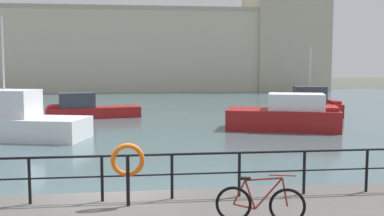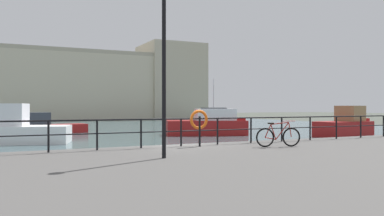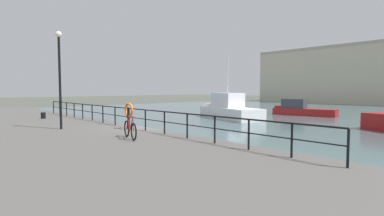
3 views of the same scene
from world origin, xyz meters
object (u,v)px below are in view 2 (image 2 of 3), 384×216
(moored_blue_motorboat, at_px, (4,129))
(moored_cabin_cruiser, at_px, (212,122))
(harbor_building, at_px, (73,86))
(parked_bicycle, at_px, (278,137))
(moored_red_daysailer, at_px, (209,124))
(life_ring_stand, at_px, (199,121))
(moored_green_narrowboat, at_px, (345,125))
(moored_small_launch, at_px, (43,126))
(quay_lamp_post, at_px, (164,49))

(moored_blue_motorboat, distance_m, moored_cabin_cruiser, 21.98)
(harbor_building, xyz_separation_m, parked_bicycle, (-2.10, -63.23, -4.90))
(moored_red_daysailer, distance_m, life_ring_stand, 19.81)
(harbor_building, relative_size, moored_green_narrowboat, 11.46)
(moored_green_narrowboat, bearing_deg, moored_blue_motorboat, 161.69)
(parked_bicycle, xyz_separation_m, life_ring_stand, (-2.60, 1.46, 0.59))
(moored_small_launch, bearing_deg, moored_blue_motorboat, 60.55)
(moored_red_daysailer, bearing_deg, quay_lamp_post, -102.60)
(moored_red_daysailer, height_order, moored_small_launch, moored_red_daysailer)
(harbor_building, xyz_separation_m, quay_lamp_post, (-7.15, -64.38, -2.09))
(life_ring_stand, bearing_deg, moored_green_narrowboat, 29.62)
(parked_bicycle, xyz_separation_m, quay_lamp_post, (-5.06, -1.14, 2.82))
(moored_red_daysailer, bearing_deg, moored_cabin_cruiser, 78.35)
(moored_red_daysailer, xyz_separation_m, life_ring_stand, (-9.57, -17.32, 1.05))
(moored_red_daysailer, height_order, parked_bicycle, moored_red_daysailer)
(moored_red_daysailer, relative_size, moored_small_launch, 1.02)
(moored_cabin_cruiser, bearing_deg, quay_lamp_post, -110.51)
(moored_green_narrowboat, bearing_deg, moored_small_launch, 140.20)
(moored_cabin_cruiser, xyz_separation_m, moored_red_daysailer, (-4.05, -6.98, 0.06))
(parked_bicycle, bearing_deg, moored_small_launch, 117.34)
(moored_small_launch, height_order, life_ring_stand, life_ring_stand)
(moored_blue_motorboat, relative_size, moored_red_daysailer, 1.14)
(parked_bicycle, relative_size, life_ring_stand, 1.24)
(moored_blue_motorboat, distance_m, moored_small_launch, 9.93)
(moored_red_daysailer, height_order, life_ring_stand, life_ring_stand)
(moored_red_daysailer, xyz_separation_m, quay_lamp_post, (-12.03, -19.92, 3.28))
(moored_green_narrowboat, xyz_separation_m, parked_bicycle, (-16.50, -12.32, 0.46))
(moored_cabin_cruiser, relative_size, moored_red_daysailer, 0.79)
(moored_blue_motorboat, xyz_separation_m, parked_bicycle, (9.33, -17.43, 0.40))
(moored_green_narrowboat, bearing_deg, harbor_building, 98.67)
(moored_red_daysailer, height_order, quay_lamp_post, quay_lamp_post)
(moored_small_launch, height_order, quay_lamp_post, quay_lamp_post)
(moored_green_narrowboat, bearing_deg, life_ring_stand, -157.51)
(moored_cabin_cruiser, relative_size, moored_small_launch, 0.80)
(moored_blue_motorboat, relative_size, life_ring_stand, 6.13)
(moored_blue_motorboat, bearing_deg, harbor_building, -87.90)
(moored_cabin_cruiser, height_order, moored_small_launch, moored_cabin_cruiser)
(life_ring_stand, bearing_deg, moored_blue_motorboat, 112.83)
(harbor_building, xyz_separation_m, moored_cabin_cruiser, (8.93, -37.48, -5.42))
(moored_cabin_cruiser, bearing_deg, moored_blue_motorboat, -147.39)
(moored_red_daysailer, distance_m, parked_bicycle, 20.04)
(moored_small_launch, distance_m, parked_bicycle, 27.50)
(moored_blue_motorboat, bearing_deg, moored_small_launch, -92.92)
(moored_red_daysailer, distance_m, moored_small_launch, 15.33)
(moored_cabin_cruiser, distance_m, life_ring_stand, 27.88)
(moored_small_launch, distance_m, life_ring_stand, 25.62)
(moored_cabin_cruiser, distance_m, quay_lamp_post, 31.52)
(moored_red_daysailer, bearing_deg, parked_bicycle, -91.85)
(harbor_building, relative_size, moored_red_daysailer, 8.08)
(moored_cabin_cruiser, relative_size, parked_bicycle, 3.41)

